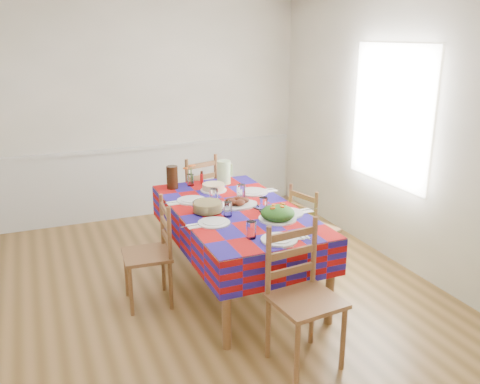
{
  "coord_description": "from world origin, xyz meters",
  "views": [
    {
      "loc": [
        -1.14,
        -3.82,
        2.29
      ],
      "look_at": [
        0.51,
        0.12,
        0.95
      ],
      "focal_mm": 38.0,
      "sensor_mm": 36.0,
      "label": 1
    }
  ],
  "objects_px": {
    "dining_table": "(236,217)",
    "green_pitcher": "(224,172)",
    "tea_pitcher": "(172,177)",
    "chair_near": "(302,297)",
    "meat_platter": "(237,203)",
    "chair_far": "(195,198)",
    "chair_right": "(311,230)",
    "chair_left": "(151,254)"
  },
  "relations": [
    {
      "from": "dining_table",
      "to": "green_pitcher",
      "type": "bearing_deg",
      "value": 76.64
    },
    {
      "from": "dining_table",
      "to": "green_pitcher",
      "type": "distance_m",
      "value": 0.84
    },
    {
      "from": "tea_pitcher",
      "to": "chair_near",
      "type": "bearing_deg",
      "value": -80.25
    },
    {
      "from": "meat_platter",
      "to": "chair_far",
      "type": "distance_m",
      "value": 1.24
    },
    {
      "from": "chair_near",
      "to": "green_pitcher",
      "type": "bearing_deg",
      "value": 78.91
    },
    {
      "from": "green_pitcher",
      "to": "tea_pitcher",
      "type": "relative_size",
      "value": 1.05
    },
    {
      "from": "tea_pitcher",
      "to": "chair_right",
      "type": "height_order",
      "value": "tea_pitcher"
    },
    {
      "from": "meat_platter",
      "to": "chair_far",
      "type": "bearing_deg",
      "value": 90.94
    },
    {
      "from": "green_pitcher",
      "to": "chair_right",
      "type": "xyz_separation_m",
      "value": [
        0.61,
        -0.8,
        -0.45
      ]
    },
    {
      "from": "tea_pitcher",
      "to": "chair_right",
      "type": "bearing_deg",
      "value": -35.78
    },
    {
      "from": "tea_pitcher",
      "to": "chair_right",
      "type": "xyz_separation_m",
      "value": [
        1.16,
        -0.83,
        -0.45
      ]
    },
    {
      "from": "chair_near",
      "to": "chair_far",
      "type": "distance_m",
      "value": 2.5
    },
    {
      "from": "tea_pitcher",
      "to": "chair_left",
      "type": "height_order",
      "value": "tea_pitcher"
    },
    {
      "from": "green_pitcher",
      "to": "chair_far",
      "type": "height_order",
      "value": "green_pitcher"
    },
    {
      "from": "dining_table",
      "to": "meat_platter",
      "type": "distance_m",
      "value": 0.13
    },
    {
      "from": "chair_left",
      "to": "chair_right",
      "type": "distance_m",
      "value": 1.59
    },
    {
      "from": "green_pitcher",
      "to": "chair_left",
      "type": "distance_m",
      "value": 1.33
    },
    {
      "from": "dining_table",
      "to": "chair_near",
      "type": "bearing_deg",
      "value": -90.22
    },
    {
      "from": "chair_near",
      "to": "chair_right",
      "type": "bearing_deg",
      "value": 51.36
    },
    {
      "from": "chair_right",
      "to": "tea_pitcher",
      "type": "bearing_deg",
      "value": 38.96
    },
    {
      "from": "tea_pitcher",
      "to": "chair_right",
      "type": "distance_m",
      "value": 1.5
    },
    {
      "from": "meat_platter",
      "to": "tea_pitcher",
      "type": "relative_size",
      "value": 1.67
    },
    {
      "from": "tea_pitcher",
      "to": "chair_far",
      "type": "height_order",
      "value": "tea_pitcher"
    },
    {
      "from": "tea_pitcher",
      "to": "chair_far",
      "type": "xyz_separation_m",
      "value": [
        0.37,
        0.43,
        -0.4
      ]
    },
    {
      "from": "chair_near",
      "to": "chair_left",
      "type": "height_order",
      "value": "chair_near"
    },
    {
      "from": "dining_table",
      "to": "chair_right",
      "type": "height_order",
      "value": "chair_right"
    },
    {
      "from": "tea_pitcher",
      "to": "chair_near",
      "type": "relative_size",
      "value": 0.23
    },
    {
      "from": "chair_left",
      "to": "dining_table",
      "type": "bearing_deg",
      "value": 94.76
    },
    {
      "from": "chair_far",
      "to": "chair_right",
      "type": "height_order",
      "value": "chair_far"
    },
    {
      "from": "chair_right",
      "to": "chair_near",
      "type": "bearing_deg",
      "value": 131.82
    },
    {
      "from": "meat_platter",
      "to": "chair_near",
      "type": "height_order",
      "value": "chair_near"
    },
    {
      "from": "chair_near",
      "to": "chair_far",
      "type": "xyz_separation_m",
      "value": [
        0.02,
        2.5,
        -0.01
      ]
    },
    {
      "from": "chair_near",
      "to": "chair_left",
      "type": "bearing_deg",
      "value": 116.64
    },
    {
      "from": "dining_table",
      "to": "tea_pitcher",
      "type": "height_order",
      "value": "tea_pitcher"
    },
    {
      "from": "meat_platter",
      "to": "chair_left",
      "type": "xyz_separation_m",
      "value": [
        -0.83,
        -0.06,
        -0.34
      ]
    },
    {
      "from": "dining_table",
      "to": "chair_far",
      "type": "xyz_separation_m",
      "value": [
        0.01,
        1.25,
        -0.19
      ]
    },
    {
      "from": "dining_table",
      "to": "chair_right",
      "type": "bearing_deg",
      "value": -0.79
    },
    {
      "from": "dining_table",
      "to": "chair_left",
      "type": "bearing_deg",
      "value": -179.75
    },
    {
      "from": "chair_left",
      "to": "chair_right",
      "type": "xyz_separation_m",
      "value": [
        1.59,
        -0.01,
        -0.02
      ]
    },
    {
      "from": "tea_pitcher",
      "to": "chair_far",
      "type": "relative_size",
      "value": 0.23
    },
    {
      "from": "chair_left",
      "to": "green_pitcher",
      "type": "bearing_deg",
      "value": 133.38
    },
    {
      "from": "dining_table",
      "to": "chair_near",
      "type": "distance_m",
      "value": 1.26
    }
  ]
}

